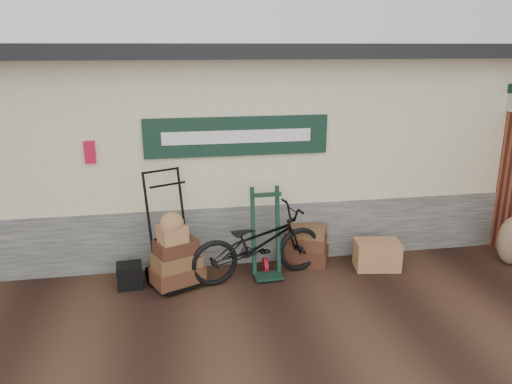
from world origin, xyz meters
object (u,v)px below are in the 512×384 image
porter_trolley (170,228)px  suitcase_stack (305,244)px  green_barrow (266,233)px  wicker_hamper (377,255)px  black_trunk (130,276)px  bicycle (258,240)px

porter_trolley → suitcase_stack: bearing=-15.2°
suitcase_stack → porter_trolley: bearing=-171.3°
green_barrow → wicker_hamper: 1.72m
black_trunk → bicycle: (1.77, -0.02, 0.40)m
black_trunk → green_barrow: bearing=1.0°
suitcase_stack → black_trunk: size_ratio=2.05×
green_barrow → wicker_hamper: size_ratio=2.01×
green_barrow → black_trunk: green_barrow is taller
porter_trolley → bicycle: porter_trolley is taller
porter_trolley → suitcase_stack: size_ratio=2.35×
green_barrow → bicycle: size_ratio=0.66×
green_barrow → suitcase_stack: (0.66, 0.32, -0.34)m
bicycle → suitcase_stack: bearing=-76.5°
wicker_hamper → black_trunk: (-3.56, 0.02, -0.04)m
black_trunk → wicker_hamper: bearing=-0.3°
bicycle → porter_trolley: bearing=75.1°
porter_trolley → bicycle: (1.20, -0.06, -0.24)m
green_barrow → suitcase_stack: green_barrow is taller
wicker_hamper → black_trunk: bearing=179.7°
bicycle → black_trunk: bearing=77.7°
wicker_hamper → black_trunk: 3.56m
porter_trolley → wicker_hamper: bearing=-25.2°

